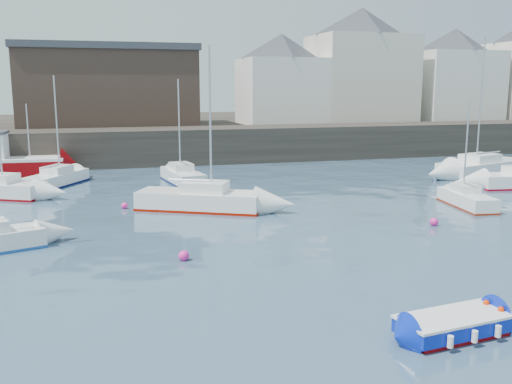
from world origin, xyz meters
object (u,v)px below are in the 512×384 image
object	(u,v)px
buoy_near	(184,260)
buoy_far	(125,209)
sailboat_b	(200,200)
sailboat_c	(467,199)
sailboat_g	(482,167)
sailboat_f	(182,176)
sailboat_h	(56,179)
buoy_mid	(434,226)
fishing_boat	(5,162)
blue_dinghy	(454,324)

from	to	relation	value
buoy_near	buoy_far	distance (m)	10.39
sailboat_b	sailboat_c	world-z (taller)	sailboat_b
sailboat_b	sailboat_g	xyz separation A→B (m)	(22.76, 6.55, 0.01)
sailboat_f	sailboat_h	world-z (taller)	sailboat_h
sailboat_b	sailboat_c	distance (m)	14.72
sailboat_c	buoy_far	bearing A→B (deg)	165.73
sailboat_b	buoy_mid	size ratio (longest dim) A/B	21.38
sailboat_h	sailboat_b	bearing A→B (deg)	-51.74
sailboat_c	sailboat_f	world-z (taller)	sailboat_f
fishing_boat	buoy_mid	xyz separation A→B (m)	(22.05, -22.59, -1.03)
blue_dinghy	sailboat_c	size ratio (longest dim) A/B	0.56
sailboat_f	buoy_mid	distance (m)	18.28
sailboat_g	sailboat_h	distance (m)	30.97
sailboat_f	buoy_mid	xyz separation A→B (m)	(9.80, -15.42, -0.50)
fishing_boat	sailboat_h	size ratio (longest dim) A/B	1.12
sailboat_h	buoy_far	bearing A→B (deg)	-65.09
blue_dinghy	sailboat_c	distance (m)	17.81
sailboat_b	sailboat_g	world-z (taller)	sailboat_g
buoy_mid	sailboat_h	bearing A→B (deg)	137.37
buoy_mid	sailboat_b	bearing A→B (deg)	147.09
sailboat_f	sailboat_g	size ratio (longest dim) A/B	0.70
sailboat_h	blue_dinghy	bearing A→B (deg)	-67.06
blue_dinghy	sailboat_f	xyz separation A→B (m)	(-3.34, 26.35, 0.17)
fishing_boat	sailboat_f	xyz separation A→B (m)	(12.25, -7.17, -0.53)
sailboat_g	buoy_mid	world-z (taller)	sailboat_g
sailboat_c	buoy_near	size ratio (longest dim) A/B	14.17
sailboat_c	sailboat_h	world-z (taller)	sailboat_h
sailboat_c	sailboat_g	bearing A→B (deg)	49.37
sailboat_b	buoy_near	distance (m)	9.13
buoy_near	sailboat_c	bearing A→B (deg)	18.61
buoy_far	sailboat_f	bearing A→B (deg)	59.86
sailboat_b	sailboat_c	size ratio (longest dim) A/B	1.49
buoy_near	buoy_mid	distance (m)	12.61
blue_dinghy	sailboat_h	distance (m)	30.02
sailboat_c	blue_dinghy	bearing A→B (deg)	-126.76
blue_dinghy	fishing_boat	bearing A→B (deg)	114.95
blue_dinghy	sailboat_g	world-z (taller)	sailboat_g
fishing_boat	buoy_near	bearing A→B (deg)	-68.78
fishing_boat	buoy_near	distance (m)	26.67
blue_dinghy	sailboat_b	distance (m)	17.89
sailboat_c	fishing_boat	bearing A→B (deg)	143.75
blue_dinghy	buoy_mid	distance (m)	12.70
fishing_boat	buoy_mid	bearing A→B (deg)	-45.69
fishing_boat	sailboat_g	distance (m)	35.92
fishing_boat	sailboat_b	xyz separation A→B (m)	(11.89, -16.01, -0.46)
buoy_near	blue_dinghy	bearing A→B (deg)	-55.56
buoy_near	sailboat_h	bearing A→B (deg)	106.88
blue_dinghy	sailboat_f	bearing A→B (deg)	97.23
sailboat_c	sailboat_g	xyz separation A→B (m)	(8.40, 9.79, 0.13)
sailboat_c	buoy_mid	world-z (taller)	sailboat_c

